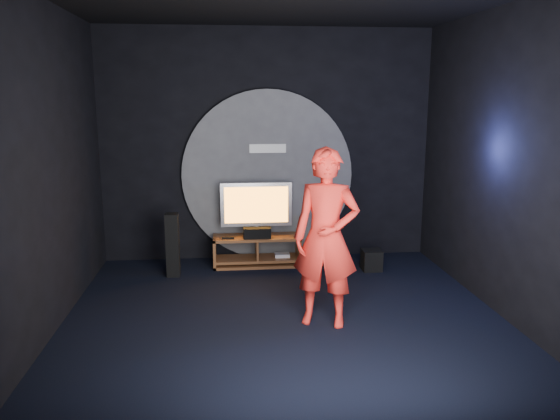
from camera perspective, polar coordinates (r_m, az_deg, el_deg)
The scene contains 14 objects.
floor at distance 6.35m, azimuth 0.49°, elevation -11.28°, with size 5.00×5.00×0.00m, color black.
back_wall at distance 8.37m, azimuth -1.36°, elevation 6.72°, with size 5.00×0.04×3.50m, color black.
front_wall at distance 3.45m, azimuth 5.03°, elevation -0.63°, with size 5.00×0.04×3.50m, color black.
left_wall at distance 6.14m, azimuth -23.40°, elevation 3.92°, with size 0.04×5.00×3.50m, color black.
right_wall at distance 6.64m, azimuth 22.56°, elevation 4.50°, with size 0.04×5.00×3.50m, color black.
wall_disc_panel at distance 8.36m, azimuth -1.31°, elevation 3.63°, with size 2.60×0.11×2.60m.
media_console at distance 8.20m, azimuth -2.38°, elevation -4.46°, with size 1.30×0.45×0.45m.
tv at distance 8.10m, azimuth -2.50°, elevation 0.35°, with size 1.06×0.22×0.79m.
center_speaker at distance 8.01m, azimuth -2.41°, elevation -2.42°, with size 0.40×0.15×0.15m, color black.
remote at distance 8.00m, azimuth -5.46°, elevation -2.95°, with size 0.18×0.05×0.02m, color black.
tower_speaker_left at distance 7.80m, azimuth -11.15°, elevation -3.61°, with size 0.18×0.20×0.90m, color black.
tower_speaker_right at distance 8.12m, azimuth 4.81°, elevation -2.81°, with size 0.18×0.20×0.90m, color black.
subwoofer at distance 8.09m, azimuth 9.54°, elevation -5.18°, with size 0.27×0.27×0.30m, color black.
player at distance 5.95m, azimuth 4.83°, elevation -2.92°, with size 0.72×0.47×1.97m, color red.
Camera 1 is at (-0.64, -5.81, 2.49)m, focal length 35.00 mm.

